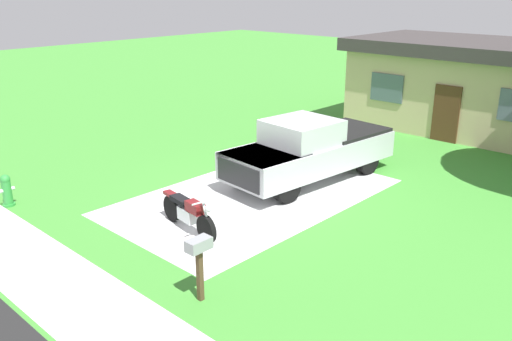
{
  "coord_description": "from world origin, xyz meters",
  "views": [
    {
      "loc": [
        9.55,
        -10.11,
        5.61
      ],
      "look_at": [
        0.31,
        -0.25,
        0.9
      ],
      "focal_mm": 37.8,
      "sensor_mm": 36.0,
      "label": 1
    }
  ],
  "objects_px": {
    "motorcycle": "(189,213)",
    "fire_hydrant": "(7,191)",
    "mailbox": "(199,253)",
    "pickup_truck": "(312,149)",
    "neighbor_house": "(476,85)"
  },
  "relations": [
    {
      "from": "motorcycle",
      "to": "mailbox",
      "type": "distance_m",
      "value": 3.05
    },
    {
      "from": "mailbox",
      "to": "neighbor_house",
      "type": "relative_size",
      "value": 0.13
    },
    {
      "from": "pickup_truck",
      "to": "fire_hydrant",
      "type": "distance_m",
      "value": 8.52
    },
    {
      "from": "pickup_truck",
      "to": "neighbor_house",
      "type": "bearing_deg",
      "value": 83.15
    },
    {
      "from": "neighbor_house",
      "to": "fire_hydrant",
      "type": "bearing_deg",
      "value": -109.24
    },
    {
      "from": "pickup_truck",
      "to": "mailbox",
      "type": "height_order",
      "value": "pickup_truck"
    },
    {
      "from": "mailbox",
      "to": "neighbor_house",
      "type": "distance_m",
      "value": 15.92
    },
    {
      "from": "motorcycle",
      "to": "mailbox",
      "type": "relative_size",
      "value": 1.75
    },
    {
      "from": "motorcycle",
      "to": "fire_hydrant",
      "type": "relative_size",
      "value": 2.53
    },
    {
      "from": "neighbor_house",
      "to": "pickup_truck",
      "type": "bearing_deg",
      "value": -96.85
    },
    {
      "from": "fire_hydrant",
      "to": "neighbor_house",
      "type": "relative_size",
      "value": 0.09
    },
    {
      "from": "motorcycle",
      "to": "mailbox",
      "type": "bearing_deg",
      "value": -36.06
    },
    {
      "from": "pickup_truck",
      "to": "mailbox",
      "type": "bearing_deg",
      "value": -69.04
    },
    {
      "from": "motorcycle",
      "to": "pickup_truck",
      "type": "bearing_deg",
      "value": 91.42
    },
    {
      "from": "motorcycle",
      "to": "pickup_truck",
      "type": "height_order",
      "value": "pickup_truck"
    }
  ]
}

